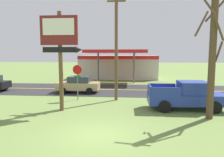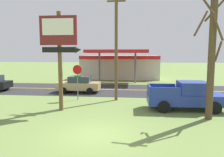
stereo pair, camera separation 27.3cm
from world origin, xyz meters
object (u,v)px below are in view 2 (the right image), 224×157
Objects in this scene: bare_tree at (211,55)px; car_tan_mid_lane at (79,84)px; utility_pole at (116,40)px; motel_sign at (60,44)px; stop_sign at (77,76)px; gas_station at (120,66)px; pickup_blue_parked_on_lawn at (187,96)px.

bare_tree is 1.76× the size of car_tan_mid_lane.
utility_pole is 1.26× the size of bare_tree.
bare_tree is at bearing -5.29° from motel_sign.
car_tan_mid_lane is (-0.61, 6.94, -3.70)m from motel_sign.
bare_tree reaches higher than car_tan_mid_lane.
stop_sign is at bearing 154.14° from bare_tree.
motel_sign is 5.09m from utility_pole.
gas_station is at bearing 76.57° from car_tan_mid_lane.
car_tan_mid_lane is at bearing 95.05° from motel_sign.
utility_pole is (3.39, 3.77, 0.42)m from motel_sign.
gas_station is at bearing 92.79° from utility_pole.
gas_station reaches higher than pickup_blue_parked_on_lawn.
stop_sign is 16.93m from gas_station.
gas_station is at bearing 107.60° from bare_tree.
car_tan_mid_lane is at bearing 141.70° from utility_pole.
car_tan_mid_lane is (-4.00, 3.16, -4.12)m from utility_pole.
pickup_blue_parked_on_lawn is (8.51, 1.20, -3.56)m from motel_sign.
motel_sign is 9.30m from pickup_blue_parked_on_lawn.
motel_sign is 1.26× the size of pickup_blue_parked_on_lawn.
stop_sign is at bearing -77.00° from car_tan_mid_lane.
stop_sign is at bearing 164.16° from pickup_blue_parked_on_lawn.
pickup_blue_parked_on_lawn is (5.92, -19.12, -0.98)m from gas_station.
utility_pole is at bearing 153.31° from pickup_blue_parked_on_lawn.
gas_station is at bearing 107.21° from pickup_blue_parked_on_lawn.
bare_tree is (5.91, -4.64, -1.13)m from utility_pole.
pickup_blue_parked_on_lawn reaches higher than car_tan_mid_lane.
gas_station is 20.04m from pickup_blue_parked_on_lawn.
motel_sign is 1.58× the size of car_tan_mid_lane.
motel_sign is 9.37m from bare_tree.
stop_sign is at bearing -98.22° from gas_station.
stop_sign is 0.32× the size of utility_pole.
utility_pole is 7.60m from bare_tree.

